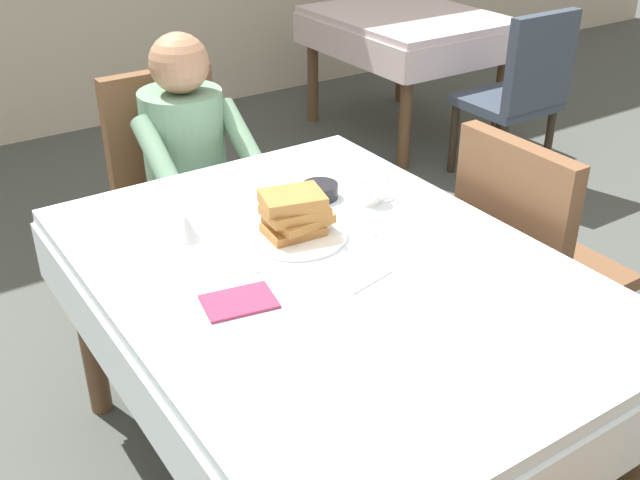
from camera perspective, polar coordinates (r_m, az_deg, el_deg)
ground_plane at (r=2.41m, az=0.60°, el=-17.24°), size 14.00×14.00×0.00m
dining_table_main at (r=1.99m, az=0.69°, el=-4.20°), size 1.12×1.52×0.74m
chair_diner at (r=3.00m, az=-10.86°, el=4.60°), size 0.44×0.45×0.93m
diner_person at (r=2.81m, az=-9.82°, el=6.10°), size 0.40×0.43×1.12m
chair_right_side at (r=2.51m, az=15.38°, el=-1.02°), size 0.45×0.44×0.93m
plate_breakfast at (r=2.08m, az=-1.77°, el=0.45°), size 0.28×0.28×0.02m
breakfast_stack at (r=2.05m, az=-1.92°, el=2.09°), size 0.20×0.17×0.11m
cup_coffee at (r=2.26m, az=3.74°, el=3.89°), size 0.11×0.08×0.08m
bowl_butter at (r=2.29m, az=-0.01°, el=3.74°), size 0.11×0.11×0.04m
syrup_pitcher at (r=2.08m, az=-10.08°, el=0.94°), size 0.08×0.08×0.07m
fork_left_of_plate at (r=1.99m, az=-6.11°, el=-1.37°), size 0.02×0.18×0.00m
knife_right_of_plate at (r=2.16m, az=2.79°, el=1.45°), size 0.03×0.20×0.00m
spoon_near_edge at (r=1.88m, az=3.91°, el=-3.13°), size 0.15×0.05×0.00m
napkin_folded at (r=1.81m, az=-6.12°, el=-4.64°), size 0.19×0.15×0.01m
background_table_far at (r=4.77m, az=6.52°, el=15.26°), size 0.92×1.12×0.74m
background_chair_empty at (r=4.14m, az=14.96°, el=11.00°), size 0.44×0.45×0.93m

